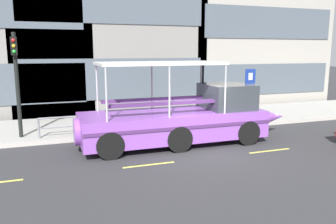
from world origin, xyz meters
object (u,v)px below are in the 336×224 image
pedestrian_near_bow (207,102)px  traffic_light_pole (16,75)px  parking_sign (250,85)px  duck_tour_boat (185,118)px

pedestrian_near_bow → traffic_light_pole: bearing=-178.0°
parking_sign → pedestrian_near_bow: (-2.35, 0.22, -0.79)m
duck_tour_boat → pedestrian_near_bow: (2.37, 2.83, 0.14)m
traffic_light_pole → pedestrian_near_bow: (8.78, 0.31, -1.60)m
parking_sign → pedestrian_near_bow: 2.49m
traffic_light_pole → parking_sign: bearing=0.4°
pedestrian_near_bow → duck_tour_boat: bearing=-130.0°
parking_sign → traffic_light_pole: bearing=-179.6°
traffic_light_pole → parking_sign: traffic_light_pole is taller
traffic_light_pole → pedestrian_near_bow: 8.93m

